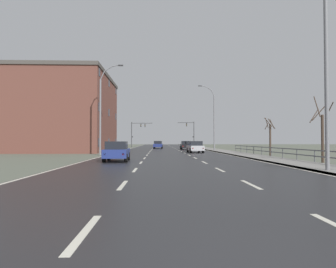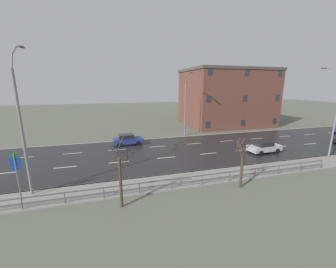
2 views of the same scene
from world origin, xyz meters
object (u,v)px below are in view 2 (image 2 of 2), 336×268
Objects in this scene: street_lamp_midground at (334,115)px; street_lamp_left_bank at (186,106)px; street_lamp_foreground at (22,125)px; car_distant at (264,147)px; highway_sign at (17,171)px; car_far_right at (128,140)px; brick_building at (226,97)px.

street_lamp_left_bank is (-14.84, -12.09, -0.02)m from street_lamp_midground.
street_lamp_foreground is 2.66× the size of car_distant.
street_lamp_foreground is 3.07× the size of highway_sign.
street_lamp_foreground is at bearing 155.58° from highway_sign.
street_lamp_foreground reaches higher than highway_sign.
street_lamp_foreground reaches higher than car_distant.
highway_sign is (15.81, -18.57, -2.66)m from street_lamp_left_bank.
car_far_right is at bearing 145.38° from highway_sign.
car_distant is 1.01× the size of car_far_right.
brick_building is (-10.90, 21.87, 5.00)m from car_far_right.
street_lamp_foreground is 0.65× the size of brick_building.
street_lamp_left_bank reaches higher than highway_sign.
car_distant is 0.24× the size of brick_building.
street_lamp_midground is at bearing 55.41° from car_distant.
brick_building is at bearing 126.85° from street_lamp_foreground.
highway_sign is at bearing -52.39° from brick_building.
street_lamp_foreground is 2.69× the size of car_far_right.
brick_building is at bearing -179.98° from street_lamp_midground.
highway_sign reaches higher than car_distant.
car_far_right is (-8.19, -16.05, 0.00)m from car_distant.
street_lamp_midground is 2.47× the size of car_far_right.
street_lamp_midground reaches higher than highway_sign.
street_lamp_midground is 0.59× the size of brick_building.
street_lamp_midground is at bearing 91.81° from highway_sign.
car_distant and car_far_right have the same top height.
brick_building is at bearing 159.81° from car_distant.
street_lamp_midground is 2.45× the size of car_distant.
car_distant is at bearing 28.99° from street_lamp_left_bank.
street_lamp_foreground is 15.13m from car_far_right.
street_lamp_midground is 8.02m from car_distant.
brick_building reaches higher than street_lamp_midground.
street_lamp_foreground reaches higher than car_far_right.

